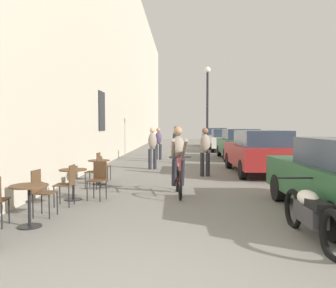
% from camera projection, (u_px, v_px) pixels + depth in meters
% --- Properties ---
extents(building_facade_left, '(0.54, 68.00, 12.49)m').
position_uv_depth(building_facade_left, '(107.00, 36.00, 17.16)').
color(building_facade_left, '#B7AD99').
rests_on(building_facade_left, ground_plane).
extents(cafe_table_near, '(0.64, 0.64, 0.72)m').
position_uv_depth(cafe_table_near, '(29.00, 197.00, 5.82)').
color(cafe_table_near, black).
rests_on(cafe_table_near, ground_plane).
extents(cafe_chair_near_toward_wall, '(0.42, 0.42, 0.89)m').
position_uv_depth(cafe_chair_near_toward_wall, '(41.00, 189.00, 6.51)').
color(cafe_chair_near_toward_wall, black).
rests_on(cafe_chair_near_toward_wall, ground_plane).
extents(cafe_table_mid, '(0.64, 0.64, 0.72)m').
position_uv_depth(cafe_table_mid, '(73.00, 178.00, 7.98)').
color(cafe_table_mid, black).
rests_on(cafe_table_mid, ground_plane).
extents(cafe_chair_mid_toward_street, '(0.39, 0.39, 0.89)m').
position_uv_depth(cafe_chair_mid_toward_street, '(68.00, 182.00, 7.36)').
color(cafe_chair_mid_toward_street, black).
rests_on(cafe_chair_mid_toward_street, ground_plane).
extents(cafe_chair_mid_toward_wall, '(0.46, 0.46, 0.89)m').
position_uv_depth(cafe_chair_mid_toward_wall, '(98.00, 178.00, 8.03)').
color(cafe_chair_mid_toward_wall, black).
rests_on(cafe_chair_mid_toward_wall, ground_plane).
extents(cafe_table_far, '(0.64, 0.64, 0.72)m').
position_uv_depth(cafe_table_far, '(99.00, 167.00, 10.14)').
color(cafe_table_far, black).
rests_on(cafe_table_far, ground_plane).
extents(cafe_chair_far_toward_street, '(0.42, 0.42, 0.89)m').
position_uv_depth(cafe_chair_far_toward_street, '(96.00, 170.00, 9.44)').
color(cafe_chair_far_toward_street, black).
rests_on(cafe_chair_far_toward_street, ground_plane).
extents(cafe_chair_far_toward_wall, '(0.41, 0.41, 0.89)m').
position_uv_depth(cafe_chair_far_toward_wall, '(102.00, 164.00, 10.80)').
color(cafe_chair_far_toward_wall, black).
rests_on(cafe_chair_far_toward_wall, ground_plane).
extents(cyclist_on_bicycle, '(0.52, 1.76, 1.74)m').
position_uv_depth(cyclist_on_bicycle, '(178.00, 162.00, 8.63)').
color(cyclist_on_bicycle, black).
rests_on(cyclist_on_bicycle, ground_plane).
extents(pedestrian_near, '(0.36, 0.27, 1.67)m').
position_uv_depth(pedestrian_near, '(205.00, 149.00, 11.78)').
color(pedestrian_near, '#26262D').
rests_on(pedestrian_near, ground_plane).
extents(pedestrian_mid, '(0.38, 0.29, 1.68)m').
position_uv_depth(pedestrian_mid, '(152.00, 146.00, 13.69)').
color(pedestrian_mid, '#26262D').
rests_on(pedestrian_mid, ground_plane).
extents(pedestrian_far, '(0.37, 0.29, 1.75)m').
position_uv_depth(pedestrian_far, '(176.00, 142.00, 16.09)').
color(pedestrian_far, '#26262D').
rests_on(pedestrian_far, ground_plane).
extents(pedestrian_furthest, '(0.36, 0.26, 1.65)m').
position_uv_depth(pedestrian_furthest, '(158.00, 142.00, 17.68)').
color(pedestrian_furthest, '#26262D').
rests_on(pedestrian_furthest, ground_plane).
extents(street_lamp, '(0.32, 0.32, 4.90)m').
position_uv_depth(street_lamp, '(207.00, 100.00, 18.32)').
color(street_lamp, black).
rests_on(street_lamp, ground_plane).
extents(parked_car_second, '(1.94, 4.47, 1.58)m').
position_uv_depth(parked_car_second, '(259.00, 151.00, 12.40)').
color(parked_car_second, maroon).
rests_on(parked_car_second, ground_plane).
extents(parked_car_third, '(1.89, 4.46, 1.59)m').
position_uv_depth(parked_car_third, '(239.00, 143.00, 17.99)').
color(parked_car_third, '#23512D').
rests_on(parked_car_third, ground_plane).
extents(parked_car_fourth, '(1.90, 4.32, 1.52)m').
position_uv_depth(parked_car_fourth, '(223.00, 140.00, 23.66)').
color(parked_car_fourth, beige).
rests_on(parked_car_fourth, ground_plane).
extents(parked_car_fifth, '(1.93, 4.49, 1.59)m').
position_uv_depth(parked_car_fifth, '(215.00, 137.00, 29.05)').
color(parked_car_fifth, '#595960').
rests_on(parked_car_fifth, ground_plane).
extents(parked_motorcycle, '(0.62, 2.15, 0.92)m').
position_uv_depth(parked_motorcycle, '(311.00, 214.00, 5.13)').
color(parked_motorcycle, black).
rests_on(parked_motorcycle, ground_plane).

